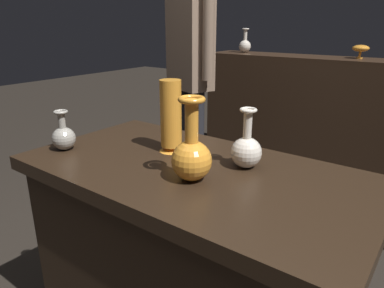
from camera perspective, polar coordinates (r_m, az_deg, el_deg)
display_plinth at (r=1.40m, az=0.05°, el=-18.81°), size 1.20×0.64×0.80m
back_display_shelf at (r=3.25m, az=23.93°, el=3.66°), size 2.60×0.40×0.99m
vase_centerpiece at (r=1.08m, az=-0.06°, el=-1.67°), size 0.13×0.13×0.26m
vase_tall_behind at (r=1.32m, az=-3.41°, el=4.31°), size 0.09×0.09×0.27m
vase_left_accent at (r=1.44m, az=-19.99°, el=1.16°), size 0.09×0.09×0.15m
vase_right_accent at (r=1.20m, az=8.75°, el=-0.88°), size 0.10×0.10×0.20m
shelf_vase_center at (r=3.22m, az=25.54°, el=13.70°), size 0.13×0.13×0.11m
shelf_vase_far_left at (r=3.57m, az=8.53°, el=15.54°), size 0.11×0.11×0.22m
visitor_near_left at (r=2.41m, az=-0.32°, el=12.81°), size 0.45×0.28×1.70m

